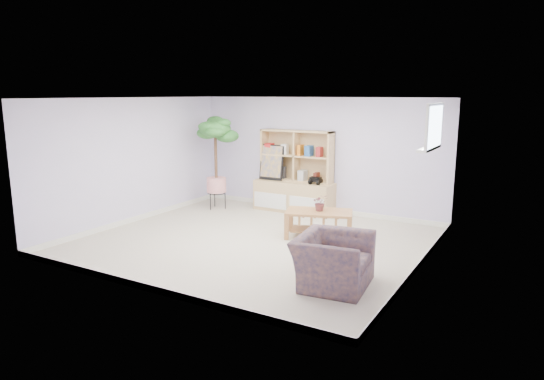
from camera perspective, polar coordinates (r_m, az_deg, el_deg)
The scene contains 14 objects.
floor at distance 8.31m, azimuth -2.03°, elevation -6.03°, with size 5.50×5.00×0.01m, color beige.
ceiling at distance 7.94m, azimuth -2.16°, elevation 10.75°, with size 5.50×5.00×0.01m, color white.
walls at distance 8.04m, azimuth -2.09°, elevation 2.16°, with size 5.51×5.01×2.40m.
baseboard at distance 8.30m, azimuth -2.04°, elevation -5.70°, with size 5.50×5.00×0.10m, color white, non-canonical shape.
window at distance 7.49m, azimuth 18.61°, elevation 7.08°, with size 0.10×0.98×0.68m, color silver, non-canonical shape.
window_sill at distance 7.53m, azimuth 18.01°, elevation 4.68°, with size 0.14×1.00×0.04m, color white.
storage_unit at distance 10.22m, azimuth 2.63°, elevation 2.19°, with size 1.72×0.58×1.72m, color tan, non-canonical shape.
poster at distance 10.40m, azimuth -0.02°, elevation 3.27°, with size 0.54×0.13×0.75m, color yellow, non-canonical shape.
toy_truck at distance 9.95m, azimuth 5.14°, elevation 1.16°, with size 0.32×0.22×0.17m, color black, non-canonical shape.
coffee_table at distance 8.53m, azimuth 5.54°, elevation -3.99°, with size 1.14×0.62×0.46m, color #AA733F, non-canonical shape.
table_plant at distance 8.47m, azimuth 5.69°, elevation -1.48°, with size 0.26×0.23×0.29m, color #154C1F.
floor_tree at distance 10.50m, azimuth -6.61°, elevation 3.16°, with size 0.74×0.74×2.00m, color #245B28, non-canonical shape.
armchair at distance 6.42m, azimuth 7.19°, elevation -7.84°, with size 1.03×0.90×0.76m, color #1A2245.
sill_plant at distance 7.47m, azimuth 18.00°, elevation 5.76°, with size 0.14×0.11×0.25m, color #245B28.
Camera 1 is at (4.21, -6.73, 2.48)m, focal length 32.00 mm.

